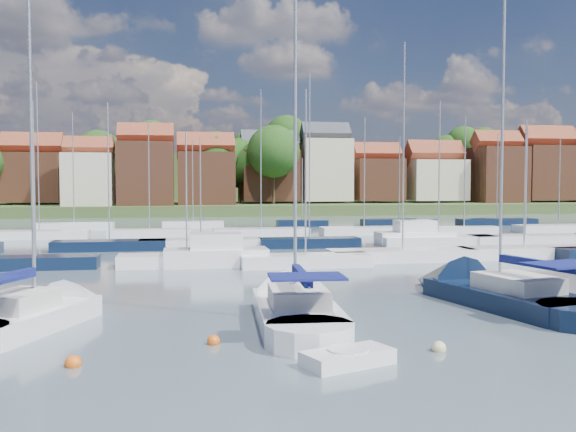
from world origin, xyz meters
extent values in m
plane|color=#4C5C67|center=(0.00, 40.00, 0.00)|extent=(260.00, 260.00, 0.00)
cube|color=white|center=(-13.56, 2.27, 0.25)|extent=(5.00, 6.97, 1.20)
cone|color=white|center=(-11.98, 5.97, 0.25)|extent=(3.70, 3.93, 2.68)
cube|color=beige|center=(-13.73, 1.86, 1.20)|extent=(2.78, 3.20, 0.70)
cylinder|color=#B2B2B7|center=(-13.38, 2.68, 6.81)|extent=(0.14, 0.14, 11.92)
cylinder|color=#B2B2B7|center=(-14.08, 1.04, 2.05)|extent=(1.50, 3.33, 0.10)
cube|color=navy|center=(-14.08, 1.04, 2.20)|extent=(1.61, 3.24, 0.35)
cube|color=white|center=(-3.11, 1.54, 0.25)|extent=(3.60, 7.72, 1.20)
cone|color=white|center=(-2.82, 6.25, 0.25)|extent=(3.36, 3.85, 3.14)
cylinder|color=white|center=(-3.34, -2.23, 0.25)|extent=(3.33, 3.33, 1.20)
cube|color=beige|center=(-3.14, 1.02, 1.20)|extent=(2.39, 3.27, 0.70)
cylinder|color=#B2B2B7|center=(-3.08, 2.06, 7.84)|extent=(0.14, 0.14, 13.97)
cylinder|color=#B2B2B7|center=(-3.20, -0.03, 2.05)|extent=(0.36, 4.19, 0.10)
cube|color=navy|center=(-3.20, -0.03, 2.20)|extent=(0.54, 3.99, 0.35)
cube|color=navy|center=(-3.29, -1.39, 2.35)|extent=(2.78, 2.05, 0.08)
cube|color=black|center=(7.08, 3.37, 0.25)|extent=(5.27, 8.98, 1.20)
cone|color=black|center=(5.92, 8.50, 0.25)|extent=(4.32, 4.76, 3.51)
cube|color=beige|center=(7.21, 2.80, 1.20)|extent=(3.16, 3.96, 0.70)
cylinder|color=#B2B2B7|center=(6.95, 3.94, 8.82)|extent=(0.14, 0.14, 15.94)
cylinder|color=#B2B2B7|center=(7.46, 1.66, 2.05)|extent=(1.12, 4.58, 0.10)
cube|color=navy|center=(7.46, 1.66, 2.20)|extent=(1.27, 4.40, 0.35)
cube|color=navy|center=(7.80, 0.18, 2.35)|extent=(3.37, 2.71, 0.08)
cube|color=white|center=(-2.60, -4.52, 0.20)|extent=(3.14, 2.27, 0.56)
cylinder|color=white|center=(-2.60, -4.52, 0.36)|extent=(1.32, 1.32, 0.36)
sphere|color=#D85914|center=(-11.02, -3.22, 0.00)|extent=(0.53, 0.53, 0.53)
sphere|color=#D85914|center=(-6.59, -1.18, 0.00)|extent=(0.47, 0.47, 0.47)
sphere|color=beige|center=(0.87, -3.41, 0.00)|extent=(0.49, 0.49, 0.49)
sphere|color=#D85914|center=(5.03, 6.18, 0.00)|extent=(0.52, 0.52, 0.52)
cube|color=black|center=(-17.11, 20.54, 0.35)|extent=(8.01, 2.24, 1.00)
cylinder|color=#B2B2B7|center=(-17.11, 20.54, 5.93)|extent=(0.12, 0.12, 10.16)
cube|color=white|center=(-7.27, 20.20, 0.35)|extent=(9.22, 2.58, 1.00)
cylinder|color=#B2B2B7|center=(-7.27, 20.20, 4.94)|extent=(0.12, 0.12, 8.18)
cube|color=white|center=(0.63, 18.61, 0.35)|extent=(8.78, 2.46, 1.00)
cylinder|color=#B2B2B7|center=(0.63, 18.61, 6.38)|extent=(0.12, 0.12, 11.06)
cube|color=white|center=(8.23, 20.67, 0.35)|extent=(10.79, 3.02, 1.00)
cylinder|color=#B2B2B7|center=(8.23, 20.67, 8.29)|extent=(0.12, 0.12, 14.87)
cube|color=white|center=(17.98, 21.03, 0.35)|extent=(10.13, 2.84, 1.00)
cylinder|color=#B2B2B7|center=(17.98, 21.03, 5.65)|extent=(0.12, 0.12, 9.59)
cube|color=white|center=(-5.31, 20.00, 0.50)|extent=(7.00, 2.60, 1.40)
cube|color=white|center=(-5.31, 20.00, 1.60)|extent=(3.50, 2.20, 1.30)
cube|color=black|center=(-13.55, 31.64, 0.35)|extent=(9.30, 2.60, 1.00)
cylinder|color=#B2B2B7|center=(-13.55, 31.64, 6.59)|extent=(0.12, 0.12, 11.48)
cube|color=white|center=(-5.94, 32.01, 0.35)|extent=(10.40, 2.91, 1.00)
cylinder|color=#B2B2B7|center=(-5.94, 32.01, 5.24)|extent=(0.12, 0.12, 8.77)
cube|color=black|center=(3.48, 31.28, 0.35)|extent=(8.80, 2.46, 1.00)
cylinder|color=#B2B2B7|center=(3.48, 31.28, 8.01)|extent=(0.12, 0.12, 14.33)
cube|color=white|center=(15.40, 31.16, 0.35)|extent=(10.73, 3.00, 1.00)
cylinder|color=#B2B2B7|center=(15.40, 31.16, 6.92)|extent=(0.12, 0.12, 12.14)
cube|color=white|center=(23.82, 30.97, 0.35)|extent=(10.48, 2.93, 1.00)
cylinder|color=#B2B2B7|center=(23.82, 30.97, 5.99)|extent=(0.12, 0.12, 10.28)
cube|color=white|center=(13.46, 32.00, 0.50)|extent=(7.00, 2.60, 1.40)
cube|color=white|center=(13.46, 32.00, 1.60)|extent=(3.50, 2.20, 1.30)
cube|color=white|center=(-21.71, 44.21, 0.35)|extent=(9.71, 2.72, 1.00)
cylinder|color=#B2B2B7|center=(-21.71, 44.21, 8.29)|extent=(0.12, 0.12, 14.88)
cube|color=white|center=(-10.84, 44.51, 0.35)|extent=(8.49, 2.38, 1.00)
cylinder|color=#B2B2B7|center=(-10.84, 44.51, 6.51)|extent=(0.12, 0.12, 11.31)
cube|color=white|center=(0.79, 43.78, 0.35)|extent=(10.16, 2.85, 1.00)
cylinder|color=#B2B2B7|center=(0.79, 43.78, 8.15)|extent=(0.12, 0.12, 14.59)
cube|color=white|center=(12.17, 43.90, 0.35)|extent=(9.53, 2.67, 1.00)
cylinder|color=#B2B2B7|center=(12.17, 43.90, 6.81)|extent=(0.12, 0.12, 11.91)
cube|color=white|center=(23.16, 42.50, 0.35)|extent=(7.62, 2.13, 1.00)
cylinder|color=#B2B2B7|center=(23.16, 42.50, 6.91)|extent=(0.12, 0.12, 12.13)
cube|color=white|center=(35.22, 43.59, 0.35)|extent=(10.17, 2.85, 1.00)
cylinder|color=#B2B2B7|center=(35.22, 43.59, 5.72)|extent=(0.12, 0.12, 9.73)
cube|color=white|center=(-20.26, 56.56, 0.35)|extent=(9.24, 2.59, 1.00)
cylinder|color=#B2B2B7|center=(-20.26, 56.56, 7.43)|extent=(0.12, 0.12, 13.17)
cube|color=white|center=(-6.08, 57.30, 0.35)|extent=(7.57, 2.12, 1.00)
cylinder|color=#B2B2B7|center=(-6.08, 57.30, 5.97)|extent=(0.12, 0.12, 10.24)
cube|color=black|center=(7.88, 57.47, 0.35)|extent=(6.58, 1.84, 1.00)
cylinder|color=#B2B2B7|center=(7.88, 57.47, 4.85)|extent=(0.12, 0.12, 8.01)
cube|color=black|center=(20.94, 57.40, 0.35)|extent=(9.92, 2.78, 1.00)
cylinder|color=#B2B2B7|center=(20.94, 57.40, 6.31)|extent=(0.12, 0.12, 10.92)
cube|color=black|center=(34.28, 56.37, 0.35)|extent=(10.55, 2.95, 1.00)
cylinder|color=#B2B2B7|center=(34.28, 56.37, 6.61)|extent=(0.12, 0.12, 11.51)
cube|color=#46552A|center=(0.00, 117.00, 0.30)|extent=(200.00, 70.00, 3.00)
cube|color=#46552A|center=(0.00, 142.00, 5.00)|extent=(200.00, 60.00, 14.00)
cube|color=brown|center=(-33.65, 97.79, 6.56)|extent=(10.37, 9.97, 8.73)
cube|color=brown|center=(-33.65, 97.79, 12.20)|extent=(10.57, 5.13, 5.13)
cube|color=beige|center=(-22.74, 89.00, 6.08)|extent=(8.09, 8.80, 8.96)
cube|color=brown|center=(-22.74, 89.00, 11.55)|extent=(8.25, 4.00, 4.00)
cube|color=brown|center=(-13.35, 89.94, 7.08)|extent=(9.36, 10.17, 10.97)
cube|color=brown|center=(-13.35, 89.94, 13.72)|extent=(9.54, 4.63, 4.63)
cube|color=brown|center=(-3.04, 91.65, 6.31)|extent=(9.90, 8.56, 9.42)
cube|color=brown|center=(-3.04, 91.65, 12.23)|extent=(10.10, 4.90, 4.90)
cube|color=brown|center=(9.10, 96.65, 6.95)|extent=(10.59, 8.93, 9.49)
cube|color=#383A42|center=(9.10, 96.65, 12.99)|extent=(10.80, 5.24, 5.24)
cube|color=beige|center=(19.71, 95.80, 8.02)|extent=(9.01, 8.61, 11.65)
cube|color=#383A42|center=(19.71, 95.80, 14.95)|extent=(9.19, 4.46, 4.46)
cube|color=brown|center=(30.17, 97.00, 6.20)|extent=(9.10, 9.34, 8.00)
cube|color=brown|center=(30.17, 97.00, 11.32)|extent=(9.28, 4.50, 4.50)
cube|color=beige|center=(41.95, 96.59, 6.14)|extent=(10.86, 9.59, 7.88)
cube|color=brown|center=(41.95, 96.59, 11.41)|extent=(11.07, 5.37, 5.37)
cube|color=brown|center=(53.76, 93.92, 7.09)|extent=(9.18, 9.96, 10.97)
cube|color=brown|center=(53.76, 93.92, 13.70)|extent=(9.36, 4.54, 4.54)
cube|color=brown|center=(65.18, 95.21, 7.58)|extent=(11.39, 9.67, 10.76)
cube|color=brown|center=(65.18, 95.21, 14.36)|extent=(11.62, 5.64, 5.64)
cylinder|color=#382619|center=(56.77, 115.51, 8.51)|extent=(0.50, 0.50, 4.47)
sphere|color=#2F541A|center=(56.77, 115.51, 14.58)|extent=(8.18, 8.18, 8.18)
cylinder|color=#382619|center=(3.46, 95.93, 3.83)|extent=(0.50, 0.50, 4.46)
sphere|color=#2F541A|center=(3.46, 95.93, 9.88)|extent=(8.15, 8.15, 8.15)
cylinder|color=#382619|center=(15.22, 113.68, 8.58)|extent=(0.50, 0.50, 5.15)
sphere|color=#2F541A|center=(15.22, 113.68, 15.56)|extent=(9.41, 9.41, 9.41)
cylinder|color=#382619|center=(-13.54, 116.31, 8.68)|extent=(0.50, 0.50, 4.56)
sphere|color=#2F541A|center=(-13.54, 116.31, 14.87)|extent=(8.34, 8.34, 8.34)
cylinder|color=#382619|center=(-23.24, 105.25, 4.18)|extent=(0.50, 0.50, 5.15)
sphere|color=#2F541A|center=(-23.24, 105.25, 11.17)|extent=(9.42, 9.42, 9.42)
cylinder|color=#382619|center=(-38.67, 107.32, 6.76)|extent=(0.50, 0.50, 3.42)
sphere|color=#2F541A|center=(-38.67, 107.32, 11.40)|extent=(6.26, 6.26, 6.26)
cylinder|color=#382619|center=(13.76, 104.71, 3.48)|extent=(0.50, 0.50, 3.77)
sphere|color=#2F541A|center=(13.76, 104.71, 8.60)|extent=(6.89, 6.89, 6.89)
cylinder|color=#382619|center=(9.05, 90.94, 4.21)|extent=(0.50, 0.50, 5.21)
sphere|color=#2F541A|center=(9.05, 90.94, 11.28)|extent=(9.53, 9.53, 9.53)
cylinder|color=#382619|center=(61.93, 101.62, 3.09)|extent=(0.50, 0.50, 2.97)
sphere|color=#2F541A|center=(61.93, 101.62, 7.12)|extent=(5.44, 5.44, 5.44)
cylinder|color=#382619|center=(-1.15, 93.75, 4.02)|extent=(0.50, 0.50, 4.84)
sphere|color=#2F541A|center=(-1.15, 93.75, 10.59)|extent=(8.85, 8.85, 8.85)
cylinder|color=#382619|center=(52.68, 115.72, 8.17)|extent=(0.50, 0.50, 3.72)
sphere|color=#2F541A|center=(52.68, 115.72, 13.21)|extent=(6.80, 6.80, 6.80)
cylinder|color=#382619|center=(54.05, 94.13, 3.62)|extent=(0.50, 0.50, 4.05)
sphere|color=#2F541A|center=(54.05, 94.13, 9.11)|extent=(7.40, 7.40, 7.40)
cylinder|color=#382619|center=(6.84, 113.29, 7.91)|extent=(0.50, 0.50, 3.93)
sphere|color=#2F541A|center=(6.84, 113.29, 13.24)|extent=(7.19, 7.19, 7.19)
cylinder|color=#382619|center=(30.65, 100.17, 3.51)|extent=(0.50, 0.50, 3.82)
sphere|color=#2F541A|center=(30.65, 100.17, 8.70)|extent=(6.99, 6.99, 6.99)
cylinder|color=#382619|center=(-17.44, 93.12, 3.34)|extent=(0.50, 0.50, 3.48)
sphere|color=#2F541A|center=(-17.44, 93.12, 8.07)|extent=(6.37, 6.37, 6.37)
cylinder|color=#382619|center=(57.51, 102.81, 3.09)|extent=(0.50, 0.50, 2.99)
sphere|color=#2F541A|center=(57.51, 102.81, 7.14)|extent=(5.46, 5.46, 5.46)
cylinder|color=#382619|center=(3.61, 99.04, 3.22)|extent=(0.50, 0.50, 3.25)
sphere|color=#2F541A|center=(3.61, 99.04, 7.63)|extent=(5.94, 5.94, 5.94)
cylinder|color=#382619|center=(-3.05, 100.73, 3.09)|extent=(0.50, 0.50, 2.98)
sphere|color=#2F541A|center=(-3.05, 100.73, 7.14)|extent=(5.46, 5.46, 5.46)
cylinder|color=#382619|center=(64.66, 121.74, 9.36)|extent=(0.50, 0.50, 4.29)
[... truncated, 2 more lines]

